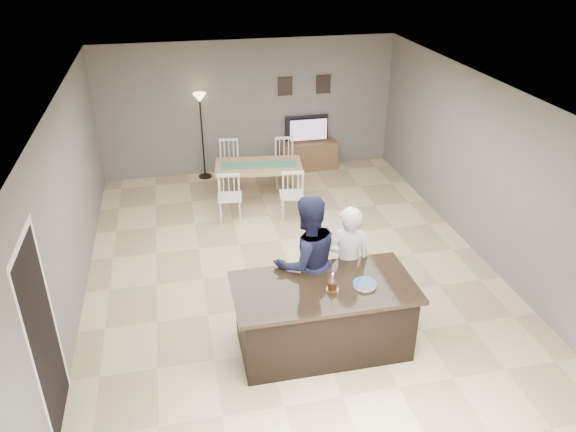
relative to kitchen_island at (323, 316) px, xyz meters
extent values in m
plane|color=#CBB282|center=(0.00, 1.80, -0.45)|extent=(8.00, 8.00, 0.00)
plane|color=slate|center=(0.00, 5.80, 0.90)|extent=(6.00, 0.00, 6.00)
plane|color=slate|center=(0.00, -2.20, 0.90)|extent=(6.00, 0.00, 6.00)
plane|color=slate|center=(-3.00, 1.80, 0.90)|extent=(0.00, 8.00, 8.00)
plane|color=slate|center=(3.00, 1.80, 0.90)|extent=(0.00, 8.00, 8.00)
plane|color=white|center=(0.00, 1.80, 2.25)|extent=(8.00, 8.00, 0.00)
cube|color=black|center=(0.00, 0.00, -0.03)|extent=(2.00, 1.00, 0.85)
cube|color=black|center=(0.00, 0.00, 0.42)|extent=(2.15, 1.10, 0.05)
cube|color=brown|center=(1.20, 5.57, -0.15)|extent=(1.20, 0.40, 0.60)
imported|color=black|center=(1.20, 5.64, 0.41)|extent=(0.91, 0.12, 0.53)
plane|color=#CE6216|center=(1.20, 5.56, 0.42)|extent=(0.78, 0.00, 0.78)
cube|color=black|center=(0.75, 5.78, 1.30)|extent=(0.30, 0.02, 0.38)
cube|color=black|center=(1.55, 5.78, 1.30)|extent=(0.30, 0.02, 0.38)
plane|color=black|center=(-2.99, -0.50, 0.60)|extent=(0.00, 2.10, 2.10)
plane|color=white|center=(-2.99, -0.50, 1.69)|extent=(0.00, 1.02, 1.02)
imported|color=silver|center=(0.46, 0.55, 0.35)|extent=(0.65, 0.50, 1.61)
imported|color=#1A1C39|center=(-0.07, 0.55, 0.44)|extent=(0.99, 0.83, 1.80)
cylinder|color=gold|center=(0.07, -0.09, 0.45)|extent=(0.14, 0.14, 0.00)
cylinder|color=#361B0E|center=(0.07, -0.09, 0.50)|extent=(0.11, 0.11, 0.10)
cylinder|color=white|center=(0.07, -0.09, 0.60)|extent=(0.02, 0.02, 0.11)
sphere|color=#FFBF4C|center=(0.07, -0.09, 0.66)|extent=(0.02, 0.02, 0.02)
cylinder|color=white|center=(0.46, -0.10, 0.45)|extent=(0.27, 0.27, 0.01)
cylinder|color=white|center=(0.46, -0.10, 0.47)|extent=(0.27, 0.27, 0.01)
cylinder|color=white|center=(0.46, -0.10, 0.48)|extent=(0.27, 0.27, 0.01)
cylinder|color=#2E518F|center=(0.46, -0.10, 0.49)|extent=(0.28, 0.28, 0.00)
cube|color=#9E8155|center=(-0.08, 4.20, 0.27)|extent=(1.67, 1.07, 0.04)
cylinder|color=#9E8155|center=(-0.83, 3.92, -0.10)|extent=(0.06, 0.06, 0.70)
cylinder|color=#9E8155|center=(0.67, 4.48, -0.10)|extent=(0.06, 0.06, 0.70)
cube|color=#3E6F53|center=(-0.08, 4.20, 0.29)|extent=(1.41, 0.51, 0.01)
cube|color=silver|center=(-0.70, 3.58, -0.01)|extent=(0.46, 0.44, 0.04)
cylinder|color=silver|center=(-0.89, 3.44, -0.24)|extent=(0.03, 0.03, 0.42)
cylinder|color=silver|center=(-0.52, 3.72, -0.24)|extent=(0.03, 0.03, 0.42)
cube|color=silver|center=(-0.72, 3.40, 0.48)|extent=(0.38, 0.07, 0.05)
cube|color=silver|center=(0.38, 3.45, -0.01)|extent=(0.46, 0.44, 0.04)
cylinder|color=silver|center=(0.19, 3.31, -0.24)|extent=(0.03, 0.03, 0.42)
cylinder|color=silver|center=(0.56, 3.59, -0.24)|extent=(0.03, 0.03, 0.42)
cube|color=silver|center=(0.36, 3.27, 0.48)|extent=(0.38, 0.07, 0.05)
cube|color=silver|center=(-0.54, 4.95, -0.01)|extent=(0.46, 0.44, 0.04)
cylinder|color=silver|center=(-0.35, 5.09, -0.24)|extent=(0.03, 0.03, 0.42)
cylinder|color=silver|center=(-0.72, 4.81, -0.24)|extent=(0.03, 0.03, 0.42)
cube|color=silver|center=(-0.52, 5.13, 0.48)|extent=(0.38, 0.07, 0.05)
cube|color=silver|center=(0.54, 4.82, -0.01)|extent=(0.46, 0.44, 0.04)
cylinder|color=silver|center=(0.73, 4.96, -0.24)|extent=(0.03, 0.03, 0.42)
cylinder|color=silver|center=(0.36, 4.68, -0.24)|extent=(0.03, 0.03, 0.42)
cube|color=silver|center=(0.56, 5.00, 0.48)|extent=(0.38, 0.07, 0.05)
cylinder|color=black|center=(-0.99, 5.59, -0.44)|extent=(0.26, 0.26, 0.03)
cylinder|color=black|center=(-0.99, 5.59, 0.37)|extent=(0.03, 0.03, 1.61)
cone|color=#F7D487|center=(-0.99, 5.59, 1.22)|extent=(0.26, 0.26, 0.17)
camera|label=1|loc=(-1.56, -5.23, 4.20)|focal=35.00mm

